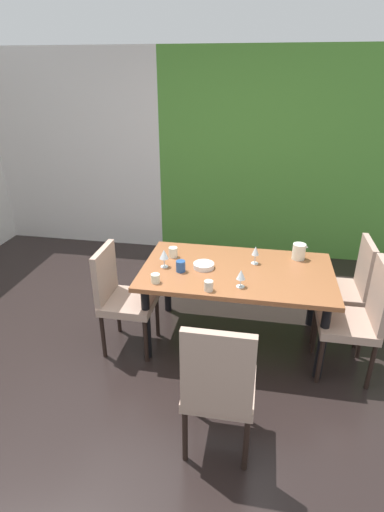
# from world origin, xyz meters

# --- Properties ---
(ground_plane) EXTENTS (5.88, 5.37, 0.02)m
(ground_plane) POSITION_xyz_m (0.00, 0.00, -0.01)
(ground_plane) COLOR black
(back_panel_interior) EXTENTS (2.40, 0.10, 2.56)m
(back_panel_interior) POSITION_xyz_m (-1.74, 2.63, 1.28)
(back_panel_interior) COLOR silver
(back_panel_interior) RESTS_ON ground_plane
(garden_window_panel) EXTENTS (3.48, 0.10, 2.56)m
(garden_window_panel) POSITION_xyz_m (1.20, 2.63, 1.28)
(garden_window_panel) COLOR #4D8A33
(garden_window_panel) RESTS_ON ground_plane
(dining_table) EXTENTS (1.63, 0.96, 0.73)m
(dining_table) POSITION_xyz_m (0.64, 0.59, 0.64)
(dining_table) COLOR #955834
(dining_table) RESTS_ON ground_plane
(chair_right_far) EXTENTS (0.44, 0.44, 0.96)m
(chair_right_far) POSITION_xyz_m (1.62, 0.85, 0.54)
(chair_right_far) COLOR tan
(chair_right_far) RESTS_ON ground_plane
(chair_left_near) EXTENTS (0.45, 0.44, 0.95)m
(chair_left_near) POSITION_xyz_m (-0.34, 0.33, 0.53)
(chair_left_near) COLOR tan
(chair_left_near) RESTS_ON ground_plane
(chair_head_near) EXTENTS (0.44, 0.44, 1.02)m
(chair_head_near) POSITION_xyz_m (0.63, -0.63, 0.56)
(chair_head_near) COLOR tan
(chair_head_near) RESTS_ON ground_plane
(chair_right_near) EXTENTS (0.44, 0.44, 1.00)m
(chair_right_near) POSITION_xyz_m (1.62, 0.33, 0.55)
(chair_right_near) COLOR tan
(chair_right_near) RESTS_ON ground_plane
(wine_glass_corner) EXTENTS (0.07, 0.07, 0.15)m
(wine_glass_corner) POSITION_xyz_m (0.69, 0.29, 0.83)
(wine_glass_corner) COLOR silver
(wine_glass_corner) RESTS_ON dining_table
(wine_glass_east) EXTENTS (0.06, 0.06, 0.17)m
(wine_glass_east) POSITION_xyz_m (0.78, 0.74, 0.85)
(wine_glass_east) COLOR silver
(wine_glass_east) RESTS_ON dining_table
(wine_glass_front) EXTENTS (0.08, 0.08, 0.16)m
(wine_glass_front) POSITION_xyz_m (0.01, 0.53, 0.85)
(wine_glass_front) COLOR silver
(wine_glass_front) RESTS_ON dining_table
(serving_bowl_north) EXTENTS (0.18, 0.18, 0.04)m
(serving_bowl_north) POSITION_xyz_m (0.35, 0.57, 0.75)
(serving_bowl_north) COLOR silver
(serving_bowl_north) RESTS_ON dining_table
(cup_center) EXTENTS (0.07, 0.07, 0.07)m
(cup_center) POSITION_xyz_m (0.01, 0.24, 0.77)
(cup_center) COLOR beige
(cup_center) RESTS_ON dining_table
(cup_rear) EXTENTS (0.08, 0.08, 0.09)m
(cup_rear) POSITION_xyz_m (0.04, 0.74, 0.78)
(cup_rear) COLOR silver
(cup_rear) RESTS_ON dining_table
(cup_near_shelf) EXTENTS (0.07, 0.07, 0.08)m
(cup_near_shelf) POSITION_xyz_m (0.45, 0.19, 0.77)
(cup_near_shelf) COLOR beige
(cup_near_shelf) RESTS_ON dining_table
(cup_left) EXTENTS (0.08, 0.08, 0.10)m
(cup_left) POSITION_xyz_m (0.17, 0.47, 0.78)
(cup_left) COLOR #264E8F
(cup_left) RESTS_ON dining_table
(pitcher_west) EXTENTS (0.13, 0.12, 0.15)m
(pitcher_west) POSITION_xyz_m (1.17, 0.91, 0.80)
(pitcher_west) COLOR white
(pitcher_west) RESTS_ON dining_table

